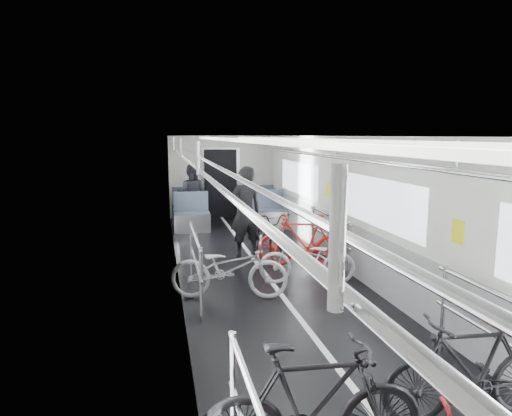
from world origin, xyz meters
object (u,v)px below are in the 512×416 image
Objects in this scene: bike_aisle at (265,234)px; bike_left_mid at (312,407)px; bike_right_near at (472,369)px; bike_right_mid at (307,259)px; person_standing at (245,212)px; bike_left_far at (229,268)px; bike_right_far at (304,241)px; person_seated at (192,195)px.

bike_left_mid is at bearing -107.73° from bike_aisle.
bike_right_near is 3.77m from bike_right_mid.
person_standing is at bearing -167.07° from bike_right_near.
bike_right_near is 5.76m from person_standing.
bike_right_mid is at bearing -60.45° from bike_left_far.
bike_left_mid reaches higher than bike_aisle.
bike_left_far is 1.11× the size of bike_right_mid.
bike_right_near is 1.01× the size of bike_right_mid.
bike_left_mid is at bearing 2.74° from bike_right_far.
person_seated is at bearing -87.72° from person_standing.
person_standing is at bearing 120.92° from person_seated.
bike_aisle is 1.07× the size of person_seated.
bike_right_near is 0.96× the size of person_seated.
bike_left_mid reaches higher than bike_right_mid.
bike_left_far is 1.40m from bike_right_mid.
bike_right_mid is 1.83m from bike_aisle.
bike_right_far is 1.07m from bike_aisle.
bike_right_mid is 5.54m from person_seated.
person_standing reaches higher than bike_left_mid.
bike_right_near is (1.51, 0.27, -0.02)m from bike_left_mid.
bike_right_near is 5.60m from bike_aisle.
bike_right_far is (1.57, 1.25, 0.05)m from bike_left_far.
bike_aisle is at bearing 154.11° from person_standing.
bike_left_far is 2.44m from bike_aisle.
bike_right_far is 1.02× the size of person_seated.
bike_left_far is at bearing -31.48° from bike_right_far.
person_seated is (-0.18, 9.36, 0.33)m from bike_left_mid.
person_seated is (-0.82, 3.41, -0.08)m from person_standing.
bike_aisle is 0.98× the size of person_standing.
bike_left_far is 3.72m from bike_right_near.
bike_right_near is (1.55, -3.38, 0.02)m from bike_left_far.
bike_left_mid is 1.04× the size of bike_right_near.
bike_left_mid is 4.25m from bike_right_mid.
bike_left_mid reaches higher than bike_right_near.
bike_left_mid is 0.95× the size of bike_left_far.
person_standing is (0.64, 5.95, 0.41)m from bike_left_mid.
bike_aisle is 0.59m from person_standing.
bike_aisle is (-0.28, 1.81, 0.06)m from bike_right_mid.
bike_right_mid is at bearing -89.06° from bike_aisle.
person_seated reaches higher than bike_left_mid.
person_seated is (-1.69, 9.08, 0.35)m from bike_right_near.
bike_left_far is at bearing 62.19° from person_standing.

